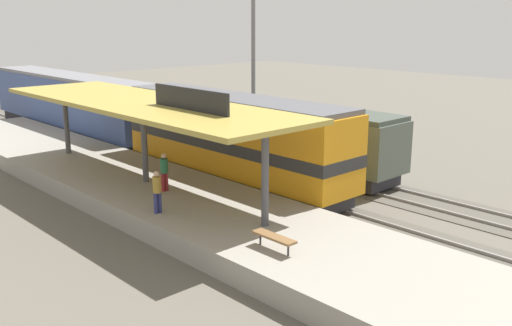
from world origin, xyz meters
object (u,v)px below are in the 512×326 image
at_px(light_mast, 253,17).
at_px(person_waiting, 157,190).
at_px(locomotive, 232,139).
at_px(platform_bench, 274,237).
at_px(person_walking, 164,170).
at_px(freight_car, 303,137).
at_px(passenger_carriage_single, 70,103).

xyz_separation_m(light_mast, person_waiting, (-14.50, -10.04, -6.54)).
xyz_separation_m(locomotive, light_mast, (7.80, 6.82, 5.99)).
distance_m(platform_bench, person_walking, 8.13).
height_order(freight_car, person_waiting, freight_car).
relative_size(locomotive, light_mast, 1.23).
bearing_deg(locomotive, platform_bench, -123.75).
height_order(freight_car, light_mast, light_mast).
distance_m(passenger_carriage_single, freight_car, 19.17).
bearing_deg(platform_bench, light_mast, 48.86).
distance_m(light_mast, person_waiting, 18.81).
xyz_separation_m(platform_bench, person_waiting, (-0.70, 5.76, 0.51)).
xyz_separation_m(freight_car, person_waiting, (-11.30, -2.62, -0.12)).
relative_size(platform_bench, light_mast, 0.15).
bearing_deg(platform_bench, person_walking, 81.56).
bearing_deg(passenger_carriage_single, freight_car, -76.11).
height_order(light_mast, person_walking, light_mast).
height_order(passenger_carriage_single, light_mast, light_mast).
distance_m(freight_car, person_walking, 9.42).
relative_size(platform_bench, passenger_carriage_single, 0.08).
relative_size(passenger_carriage_single, light_mast, 1.71).
relative_size(passenger_carriage_single, person_walking, 11.70).
xyz_separation_m(freight_car, person_walking, (-9.41, -0.35, -0.12)).
relative_size(freight_car, person_waiting, 7.02).
bearing_deg(platform_bench, freight_car, 38.31).
relative_size(person_waiting, person_walking, 1.00).
xyz_separation_m(passenger_carriage_single, freight_car, (4.60, -18.60, -0.34)).
xyz_separation_m(locomotive, person_walking, (-4.81, -0.96, -0.56)).
distance_m(passenger_carriage_single, light_mast, 14.93).
xyz_separation_m(freight_car, light_mast, (3.20, 7.42, 6.43)).
relative_size(locomotive, passenger_carriage_single, 0.72).
height_order(passenger_carriage_single, person_walking, passenger_carriage_single).
height_order(platform_bench, light_mast, light_mast).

